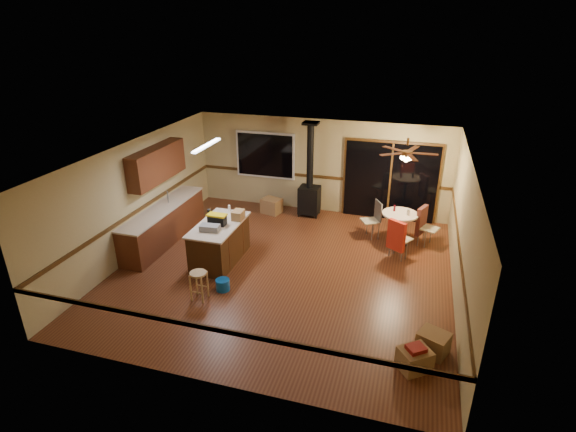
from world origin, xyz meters
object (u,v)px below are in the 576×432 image
at_px(toolbox_grey, 210,228).
at_px(box_corner_a, 414,359).
at_px(kitchen_island, 220,242).
at_px(blue_bucket, 223,285).
at_px(toolbox_black, 217,220).
at_px(wood_stove, 309,190).
at_px(chair_left, 375,215).
at_px(bar_stool, 199,286).
at_px(chair_right, 423,221).
at_px(dining_table, 399,223).
at_px(chair_near, 397,235).
at_px(box_under_window, 272,206).
at_px(box_corner_b, 433,343).

relative_size(toolbox_grey, box_corner_a, 0.88).
xyz_separation_m(kitchen_island, blue_bucket, (0.55, -1.12, -0.34)).
relative_size(toolbox_grey, toolbox_black, 1.07).
relative_size(wood_stove, toolbox_black, 6.60).
height_order(toolbox_grey, chair_left, toolbox_grey).
bearing_deg(wood_stove, toolbox_grey, -111.35).
height_order(kitchen_island, blue_bucket, kitchen_island).
xyz_separation_m(bar_stool, chair_right, (4.06, 3.67, 0.30)).
bearing_deg(toolbox_black, box_corner_a, -27.83).
bearing_deg(chair_left, blue_bucket, -128.58).
height_order(chair_right, box_corner_a, chair_right).
height_order(toolbox_black, box_corner_a, toolbox_black).
xyz_separation_m(dining_table, chair_right, (0.53, 0.12, 0.07)).
bearing_deg(chair_near, chair_right, 61.41).
bearing_deg(bar_stool, dining_table, 45.21).
height_order(chair_left, chair_near, same).
height_order(dining_table, chair_right, chair_right).
distance_m(dining_table, box_under_window, 3.66).
height_order(blue_bucket, box_under_window, box_under_window).
bearing_deg(blue_bucket, kitchen_island, 116.16).
distance_m(kitchen_island, toolbox_black, 0.55).
height_order(wood_stove, dining_table, wood_stove).
bearing_deg(blue_bucket, box_under_window, 94.28).
bearing_deg(blue_bucket, chair_right, 40.88).
distance_m(kitchen_island, wood_stove, 3.33).
bearing_deg(box_under_window, bar_stool, -89.94).
distance_m(toolbox_black, box_corner_b, 5.02).
bearing_deg(bar_stool, toolbox_black, 99.87).
bearing_deg(bar_stool, wood_stove, 77.13).
bearing_deg(kitchen_island, box_under_window, 85.14).
bearing_deg(chair_near, wood_stove, 142.77).
xyz_separation_m(kitchen_island, wood_stove, (1.30, 3.05, 0.28)).
bearing_deg(kitchen_island, chair_near, 17.13).
xyz_separation_m(kitchen_island, chair_left, (3.17, 2.17, 0.14)).
distance_m(chair_near, box_under_window, 3.96).
xyz_separation_m(bar_stool, box_corner_b, (4.35, -0.32, -0.11)).
relative_size(bar_stool, blue_bucket, 2.09).
distance_m(toolbox_grey, box_under_window, 3.37).
relative_size(kitchen_island, chair_right, 2.40).
relative_size(chair_right, box_under_window, 1.35).
relative_size(kitchen_island, chair_left, 3.07).
bearing_deg(chair_left, bar_stool, -128.25).
height_order(dining_table, box_under_window, dining_table).
relative_size(wood_stove, blue_bucket, 8.91).
height_order(chair_near, chair_right, same).
xyz_separation_m(chair_near, box_corner_a, (0.54, -3.49, -0.42)).
xyz_separation_m(toolbox_grey, toolbox_black, (0.02, 0.32, 0.04)).
bearing_deg(dining_table, box_under_window, 165.84).
distance_m(wood_stove, box_under_window, 1.18).
bearing_deg(kitchen_island, bar_stool, -80.67).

